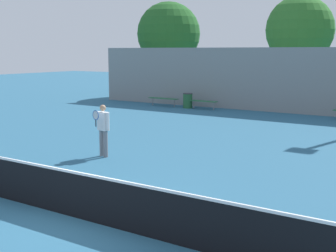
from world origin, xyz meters
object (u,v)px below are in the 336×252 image
object	(u,v)px
tennis_net	(79,195)
tennis_player	(103,127)
bench_courtside_near	(163,99)
tree_green_tall	(300,30)
bench_adjacent_court	(204,102)
trash_bin	(188,101)
tree_dark_dense	(169,34)

from	to	relation	value
tennis_net	tennis_player	bearing A→B (deg)	126.56
tennis_net	bench_courtside_near	size ratio (longest dim) A/B	5.24
tree_green_tall	bench_courtside_near	bearing A→B (deg)	-133.05
bench_adjacent_court	bench_courtside_near	bearing A→B (deg)	-180.00
trash_bin	tree_green_tall	distance (m)	8.93
trash_bin	tree_dark_dense	world-z (taller)	tree_dark_dense
tennis_player	tree_green_tall	size ratio (longest dim) A/B	0.24
tennis_net	trash_bin	bearing A→B (deg)	114.58
bench_adjacent_court	tree_green_tall	xyz separation A→B (m)	(3.29, 6.54, 4.19)
tree_dark_dense	bench_adjacent_court	bearing A→B (deg)	-42.35
tennis_net	bench_adjacent_court	xyz separation A→B (m)	(-6.68, 16.96, -0.05)
trash_bin	tennis_net	bearing A→B (deg)	-65.42
tennis_net	tree_dark_dense	xyz separation A→B (m)	(-12.86, 22.58, 4.05)
trash_bin	tree_dark_dense	bearing A→B (deg)	132.11
bench_courtside_near	trash_bin	distance (m)	1.77
tennis_net	tennis_player	size ratio (longest dim) A/B	6.23
tennis_player	bench_adjacent_court	xyz separation A→B (m)	(-3.35, 12.46, -0.50)
tennis_player	bench_courtside_near	world-z (taller)	tennis_player
tree_green_tall	tree_dark_dense	size ratio (longest dim) A/B	0.99
bench_adjacent_court	trash_bin	size ratio (longest dim) A/B	1.91
tennis_player	bench_adjacent_court	size ratio (longest dim) A/B	1.01
bench_courtside_near	bench_adjacent_court	size ratio (longest dim) A/B	1.19
tennis_player	tree_green_tall	distance (m)	19.35
bench_courtside_near	tree_green_tall	distance (m)	9.88
tennis_player	tree_dark_dense	world-z (taller)	tree_dark_dense
bench_adjacent_court	tree_dark_dense	distance (m)	9.31
bench_adjacent_court	tennis_player	bearing A→B (deg)	-74.96
bench_courtside_near	tree_green_tall	xyz separation A→B (m)	(6.11, 6.54, 4.19)
tree_green_tall	trash_bin	bearing A→B (deg)	-123.44
tennis_net	bench_adjacent_court	distance (m)	18.23
trash_bin	tennis_player	bearing A→B (deg)	-70.49
tree_dark_dense	trash_bin	bearing A→B (deg)	-47.89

